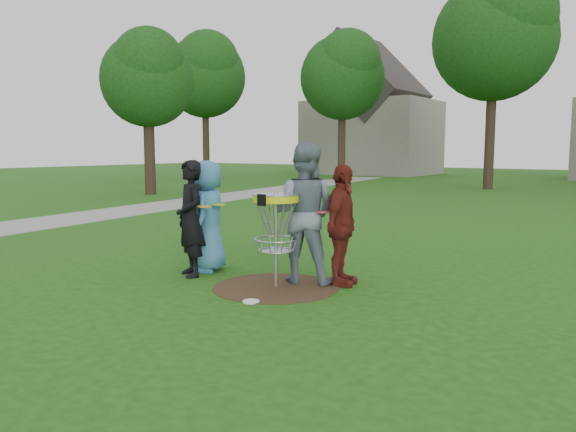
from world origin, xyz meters
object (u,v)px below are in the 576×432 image
Objects in this scene: player_blue at (208,216)px; player_maroon at (342,225)px; player_black at (190,219)px; player_grey at (304,213)px; disc_golf_basket at (276,217)px.

player_blue is 1.02× the size of player_maroon.
player_black is 1.03× the size of player_maroon.
player_grey is at bearing 50.88° from player_black.
player_maroon is (0.56, 0.13, -0.15)m from player_grey.
player_grey reaches higher than player_maroon.
disc_golf_basket is (-0.69, -0.66, 0.14)m from player_maroon.
player_blue is 1.30× the size of disc_golf_basket.
player_maroon is at bearing 73.07° from player_blue.
disc_golf_basket is (1.56, -0.28, 0.13)m from player_blue.
player_maroon is at bearing 44.09° from disc_golf_basket.
player_blue is at bearing -7.96° from player_grey.
player_maroon reaches higher than disc_golf_basket.
player_black is 0.87× the size of player_grey.
player_grey reaches higher than player_black.
player_maroon is (2.24, 0.38, -0.02)m from player_blue.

